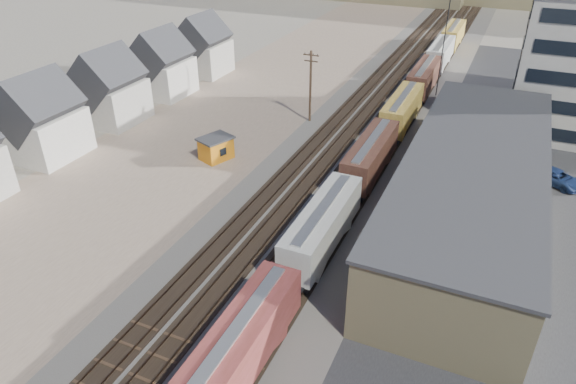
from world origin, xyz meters
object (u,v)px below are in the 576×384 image
at_px(freight_train, 388,130).
at_px(utility_pole_north, 310,85).
at_px(parked_car_blue, 558,178).
at_px(maintenance_shed, 216,148).
at_px(parked_car_red, 488,348).

relative_size(freight_train, utility_pole_north, 11.97).
bearing_deg(parked_car_blue, freight_train, 121.48).
distance_m(utility_pole_north, maintenance_shed, 17.14).
bearing_deg(maintenance_shed, utility_pole_north, 69.16).
relative_size(maintenance_shed, parked_car_blue, 0.82).
relative_size(utility_pole_north, maintenance_shed, 2.12).
distance_m(utility_pole_north, parked_car_red, 44.15).
distance_m(utility_pole_north, parked_car_blue, 32.66).
height_order(utility_pole_north, maintenance_shed, utility_pole_north).
bearing_deg(freight_train, utility_pole_north, 157.90).
distance_m(parked_car_red, parked_car_blue, 29.16).
xyz_separation_m(freight_train, utility_pole_north, (-12.30, 4.99, 2.50)).
bearing_deg(parked_car_blue, maintenance_shed, 138.24).
height_order(maintenance_shed, parked_car_blue, maintenance_shed).
xyz_separation_m(utility_pole_north, parked_car_blue, (31.84, -5.69, -4.50)).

